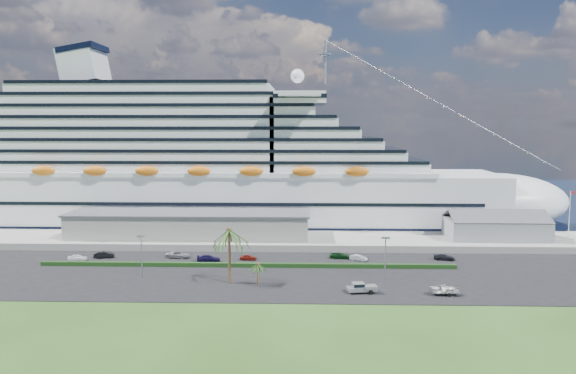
{
  "coord_description": "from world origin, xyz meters",
  "views": [
    {
      "loc": [
        4.34,
        -99.67,
        30.17
      ],
      "look_at": [
        0.32,
        30.0,
        15.65
      ],
      "focal_mm": 35.0,
      "sensor_mm": 36.0,
      "label": 1
    }
  ],
  "objects_px": {
    "cruise_ship": "(217,170)",
    "parked_car_3": "(209,258)",
    "boat_trailer": "(446,289)",
    "pickup_truck": "(361,287)"
  },
  "relations": [
    {
      "from": "cruise_ship",
      "to": "parked_car_3",
      "type": "height_order",
      "value": "cruise_ship"
    },
    {
      "from": "parked_car_3",
      "to": "boat_trailer",
      "type": "height_order",
      "value": "boat_trailer"
    },
    {
      "from": "cruise_ship",
      "to": "pickup_truck",
      "type": "distance_m",
      "value": 76.44
    },
    {
      "from": "cruise_ship",
      "to": "parked_car_3",
      "type": "bearing_deg",
      "value": -83.88
    },
    {
      "from": "boat_trailer",
      "to": "pickup_truck",
      "type": "bearing_deg",
      "value": 176.61
    },
    {
      "from": "parked_car_3",
      "to": "pickup_truck",
      "type": "xyz_separation_m",
      "value": [
        31.3,
        -21.93,
        0.28
      ]
    },
    {
      "from": "cruise_ship",
      "to": "boat_trailer",
      "type": "relative_size",
      "value": 31.19
    },
    {
      "from": "pickup_truck",
      "to": "boat_trailer",
      "type": "bearing_deg",
      "value": -3.39
    },
    {
      "from": "pickup_truck",
      "to": "boat_trailer",
      "type": "xyz_separation_m",
      "value": [
        14.75,
        -0.87,
        0.15
      ]
    },
    {
      "from": "parked_car_3",
      "to": "boat_trailer",
      "type": "relative_size",
      "value": 0.83
    }
  ]
}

